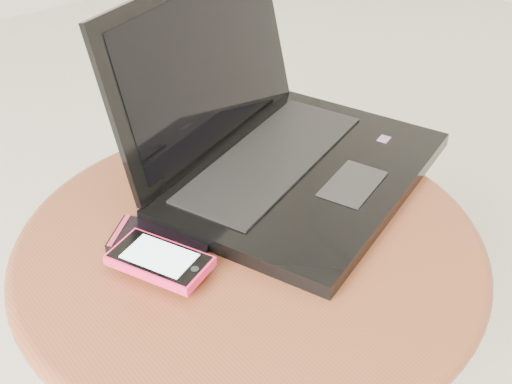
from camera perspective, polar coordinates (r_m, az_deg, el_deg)
table at (r=0.88m, az=-0.52°, el=-8.65°), size 0.55×0.55×0.44m
laptop at (r=0.91m, az=1.61°, el=4.00°), size 0.45×0.42×0.24m
phone_black at (r=0.82m, az=-7.70°, el=-3.86°), size 0.12×0.13×0.01m
phone_pink at (r=0.77m, az=-7.82°, el=-5.52°), size 0.10×0.12×0.01m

